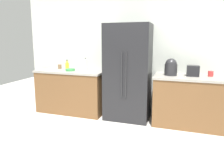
% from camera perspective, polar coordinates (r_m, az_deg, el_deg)
% --- Properties ---
extents(kitchen_back_panel, '(4.99, 0.10, 2.80)m').
position_cam_1_polar(kitchen_back_panel, '(4.45, 5.65, 7.03)').
color(kitchen_back_panel, silver).
rests_on(kitchen_back_panel, ground_plane).
extents(counter_left, '(1.51, 0.67, 0.93)m').
position_cam_1_polar(counter_left, '(4.69, -10.98, -4.47)').
color(counter_left, brown).
rests_on(counter_left, ground_plane).
extents(counter_right, '(1.53, 0.67, 0.93)m').
position_cam_1_polar(counter_right, '(4.14, 22.07, -6.95)').
color(counter_right, brown).
rests_on(counter_right, ground_plane).
extents(refrigerator, '(0.88, 0.64, 1.90)m').
position_cam_1_polar(refrigerator, '(4.13, 4.43, 0.58)').
color(refrigerator, black).
rests_on(refrigerator, ground_plane).
extents(toaster, '(0.22, 0.18, 0.20)m').
position_cam_1_polar(toaster, '(4.07, 21.40, 0.95)').
color(toaster, black).
rests_on(toaster, counter_right).
extents(rice_cooker, '(0.23, 0.23, 0.32)m').
position_cam_1_polar(rice_cooker, '(4.03, 15.93, 1.98)').
color(rice_cooker, '#262628').
rests_on(rice_cooker, counter_right).
extents(bottle_a, '(0.08, 0.08, 0.22)m').
position_cam_1_polar(bottle_a, '(4.70, -12.25, 2.35)').
color(bottle_a, yellow).
rests_on(bottle_a, counter_left).
extents(bottle_b, '(0.07, 0.07, 0.27)m').
position_cam_1_polar(bottle_b, '(4.53, -7.34, 2.54)').
color(bottle_b, white).
rests_on(bottle_b, counter_left).
extents(cup_a, '(0.10, 0.10, 0.10)m').
position_cam_1_polar(cup_a, '(4.17, 25.56, 0.19)').
color(cup_a, red).
rests_on(cup_a, counter_right).
extents(cup_b, '(0.08, 0.08, 0.10)m').
position_cam_1_polar(cup_b, '(4.91, -14.21, 2.13)').
color(cup_b, brown).
rests_on(cup_b, counter_left).
extents(bowl_a, '(0.20, 0.20, 0.05)m').
position_cam_1_polar(bowl_a, '(4.53, -11.44, 1.30)').
color(bowl_a, green).
rests_on(bowl_a, counter_left).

